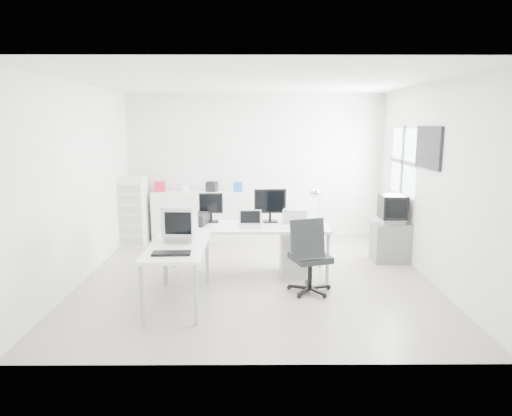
{
  "coord_description": "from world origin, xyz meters",
  "views": [
    {
      "loc": [
        -0.04,
        -6.45,
        2.24
      ],
      "look_at": [
        0.0,
        0.2,
        1.0
      ],
      "focal_mm": 32.0,
      "sensor_mm": 36.0,
      "label": 1
    }
  ],
  "objects_px": {
    "crt_tv": "(393,209)",
    "filing_cabinet": "(134,210)",
    "tv_cabinet": "(391,242)",
    "laptop": "(250,220)",
    "laser_printer": "(296,215)",
    "lcd_monitor_small": "(211,208)",
    "inkjet_printer": "(190,218)",
    "sideboard": "(202,215)",
    "crt_monitor": "(180,224)",
    "office_chair": "(310,254)",
    "main_desk": "(247,250)",
    "drawer_pedestal": "(293,254)",
    "lcd_monitor_large": "(270,206)",
    "side_desk": "(178,274)"
  },
  "relations": [
    {
      "from": "tv_cabinet",
      "to": "side_desk",
      "type": "bearing_deg",
      "value": -151.05
    },
    {
      "from": "lcd_monitor_small",
      "to": "crt_tv",
      "type": "height_order",
      "value": "lcd_monitor_small"
    },
    {
      "from": "crt_monitor",
      "to": "tv_cabinet",
      "type": "height_order",
      "value": "crt_monitor"
    },
    {
      "from": "lcd_monitor_large",
      "to": "tv_cabinet",
      "type": "relative_size",
      "value": 0.79
    },
    {
      "from": "lcd_monitor_small",
      "to": "filing_cabinet",
      "type": "bearing_deg",
      "value": 134.23
    },
    {
      "from": "tv_cabinet",
      "to": "crt_tv",
      "type": "xyz_separation_m",
      "value": [
        0.0,
        0.0,
        0.54
      ]
    },
    {
      "from": "inkjet_printer",
      "to": "sideboard",
      "type": "xyz_separation_m",
      "value": [
        -0.05,
        2.02,
        -0.37
      ]
    },
    {
      "from": "lcd_monitor_large",
      "to": "tv_cabinet",
      "type": "bearing_deg",
      "value": 6.53
    },
    {
      "from": "crt_monitor",
      "to": "lcd_monitor_small",
      "type": "bearing_deg",
      "value": 77.61
    },
    {
      "from": "crt_monitor",
      "to": "sideboard",
      "type": "relative_size",
      "value": 0.23
    },
    {
      "from": "lcd_monitor_large",
      "to": "office_chair",
      "type": "distance_m",
      "value": 1.21
    },
    {
      "from": "inkjet_printer",
      "to": "crt_tv",
      "type": "height_order",
      "value": "crt_tv"
    },
    {
      "from": "inkjet_printer",
      "to": "laptop",
      "type": "distance_m",
      "value": 0.92
    },
    {
      "from": "crt_monitor",
      "to": "sideboard",
      "type": "xyz_separation_m",
      "value": [
        -0.05,
        2.97,
        -0.5
      ]
    },
    {
      "from": "laptop",
      "to": "laser_printer",
      "type": "bearing_deg",
      "value": 24.03
    },
    {
      "from": "crt_monitor",
      "to": "filing_cabinet",
      "type": "distance_m",
      "value": 2.99
    },
    {
      "from": "drawer_pedestal",
      "to": "lcd_monitor_large",
      "type": "distance_m",
      "value": 0.81
    },
    {
      "from": "tv_cabinet",
      "to": "filing_cabinet",
      "type": "distance_m",
      "value": 4.66
    },
    {
      "from": "lcd_monitor_large",
      "to": "crt_monitor",
      "type": "bearing_deg",
      "value": -142.87
    },
    {
      "from": "drawer_pedestal",
      "to": "sideboard",
      "type": "distance_m",
      "value": 2.62
    },
    {
      "from": "lcd_monitor_large",
      "to": "tv_cabinet",
      "type": "xyz_separation_m",
      "value": [
        2.0,
        0.42,
        -0.68
      ]
    },
    {
      "from": "main_desk",
      "to": "crt_tv",
      "type": "distance_m",
      "value": 2.5
    },
    {
      "from": "crt_monitor",
      "to": "laser_printer",
      "type": "bearing_deg",
      "value": 36.64
    },
    {
      "from": "sideboard",
      "to": "main_desk",
      "type": "bearing_deg",
      "value": -66.93
    },
    {
      "from": "office_chair",
      "to": "laptop",
      "type": "bearing_deg",
      "value": 123.54
    },
    {
      "from": "drawer_pedestal",
      "to": "crt_monitor",
      "type": "bearing_deg",
      "value": -149.86
    },
    {
      "from": "lcd_monitor_large",
      "to": "filing_cabinet",
      "type": "distance_m",
      "value": 2.97
    },
    {
      "from": "crt_monitor",
      "to": "side_desk",
      "type": "bearing_deg",
      "value": -87.14
    },
    {
      "from": "sideboard",
      "to": "filing_cabinet",
      "type": "bearing_deg",
      "value": -166.67
    },
    {
      "from": "tv_cabinet",
      "to": "laptop",
      "type": "bearing_deg",
      "value": -161.46
    },
    {
      "from": "drawer_pedestal",
      "to": "lcd_monitor_small",
      "type": "xyz_separation_m",
      "value": [
        -1.25,
        0.2,
        0.68
      ]
    },
    {
      "from": "laser_printer",
      "to": "sideboard",
      "type": "xyz_separation_m",
      "value": [
        -1.65,
        1.9,
        -0.39
      ]
    },
    {
      "from": "drawer_pedestal",
      "to": "tv_cabinet",
      "type": "bearing_deg",
      "value": 20.63
    },
    {
      "from": "side_desk",
      "to": "laptop",
      "type": "xyz_separation_m",
      "value": [
        0.9,
        1.0,
        0.48
      ]
    },
    {
      "from": "main_desk",
      "to": "drawer_pedestal",
      "type": "distance_m",
      "value": 0.71
    },
    {
      "from": "main_desk",
      "to": "side_desk",
      "type": "height_order",
      "value": "same"
    },
    {
      "from": "tv_cabinet",
      "to": "filing_cabinet",
      "type": "xyz_separation_m",
      "value": [
        -4.5,
        1.15,
        0.31
      ]
    },
    {
      "from": "side_desk",
      "to": "crt_monitor",
      "type": "relative_size",
      "value": 3.21
    },
    {
      "from": "side_desk",
      "to": "sideboard",
      "type": "bearing_deg",
      "value": 90.94
    },
    {
      "from": "drawer_pedestal",
      "to": "laser_printer",
      "type": "height_order",
      "value": "laser_printer"
    },
    {
      "from": "crt_tv",
      "to": "filing_cabinet",
      "type": "distance_m",
      "value": 4.65
    },
    {
      "from": "crt_monitor",
      "to": "crt_tv",
      "type": "relative_size",
      "value": 0.87
    },
    {
      "from": "main_desk",
      "to": "laser_printer",
      "type": "bearing_deg",
      "value": 16.35
    },
    {
      "from": "side_desk",
      "to": "crt_monitor",
      "type": "height_order",
      "value": "crt_monitor"
    },
    {
      "from": "side_desk",
      "to": "lcd_monitor_large",
      "type": "xyz_separation_m",
      "value": [
        1.2,
        1.35,
        0.63
      ]
    },
    {
      "from": "sideboard",
      "to": "filing_cabinet",
      "type": "xyz_separation_m",
      "value": [
        -1.24,
        -0.29,
        0.16
      ]
    },
    {
      "from": "inkjet_printer",
      "to": "lcd_monitor_small",
      "type": "height_order",
      "value": "lcd_monitor_small"
    },
    {
      "from": "sideboard",
      "to": "office_chair",
      "type": "bearing_deg",
      "value": -58.4
    },
    {
      "from": "lcd_monitor_small",
      "to": "filing_cabinet",
      "type": "height_order",
      "value": "filing_cabinet"
    },
    {
      "from": "lcd_monitor_small",
      "to": "laser_printer",
      "type": "height_order",
      "value": "lcd_monitor_small"
    }
  ]
}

